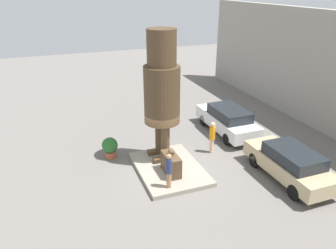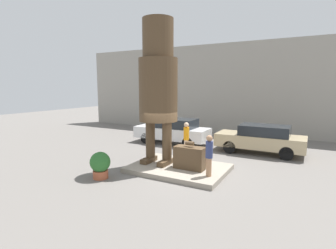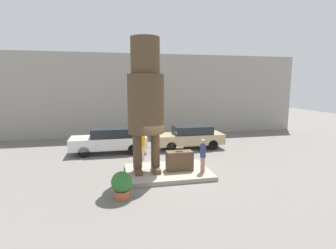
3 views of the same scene
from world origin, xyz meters
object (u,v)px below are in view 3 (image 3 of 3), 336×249
object	(u,v)px
parked_car_tan	(190,136)
planter_pot	(122,184)
tourist	(203,154)
worker_hivis	(142,144)
parked_car_white	(110,140)
giant_suitcase	(179,161)
statue_figure	(146,95)

from	to	relation	value
parked_car_tan	planter_pot	world-z (taller)	parked_car_tan
tourist	planter_pot	xyz separation A→B (m)	(-3.85, -1.72, -0.50)
planter_pot	worker_hivis	world-z (taller)	worker_hivis
tourist	parked_car_white	world-z (taller)	tourist
giant_suitcase	statue_figure	bearing A→B (deg)	174.55
giant_suitcase	parked_car_white	world-z (taller)	parked_car_white
statue_figure	giant_suitcase	xyz separation A→B (m)	(1.58, -0.15, -3.15)
parked_car_tan	planter_pot	size ratio (longest dim) A/B	4.30
parked_car_white	planter_pot	distance (m)	7.02
statue_figure	tourist	world-z (taller)	statue_figure
statue_figure	parked_car_white	size ratio (longest dim) A/B	1.31
statue_figure	parked_car_white	distance (m)	5.78
giant_suitcase	tourist	size ratio (longest dim) A/B	0.80
giant_suitcase	planter_pot	xyz separation A→B (m)	(-2.84, -2.20, -0.11)
parked_car_tan	worker_hivis	xyz separation A→B (m)	(-3.46, -2.04, 0.11)
parked_car_white	parked_car_tan	xyz separation A→B (m)	(5.31, 0.07, -0.02)
giant_suitcase	worker_hivis	distance (m)	3.19
tourist	parked_car_white	bearing A→B (deg)	129.24
statue_figure	planter_pot	size ratio (longest dim) A/B	5.84
statue_figure	planter_pot	xyz separation A→B (m)	(-1.26, -2.35, -3.25)
tourist	worker_hivis	xyz separation A→B (m)	(-2.47, 3.31, -0.14)
statue_figure	giant_suitcase	size ratio (longest dim) A/B	4.87
statue_figure	tourist	size ratio (longest dim) A/B	3.90
giant_suitcase	parked_car_white	bearing A→B (deg)	124.54
statue_figure	parked_car_tan	world-z (taller)	statue_figure
giant_suitcase	tourist	distance (m)	1.19
parked_car_white	tourist	bearing A→B (deg)	129.24
statue_figure	giant_suitcase	world-z (taller)	statue_figure
statue_figure	worker_hivis	distance (m)	3.94
tourist	parked_car_white	size ratio (longest dim) A/B	0.34
giant_suitcase	worker_hivis	xyz separation A→B (m)	(-1.46, 2.83, 0.26)
statue_figure	worker_hivis	world-z (taller)	statue_figure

